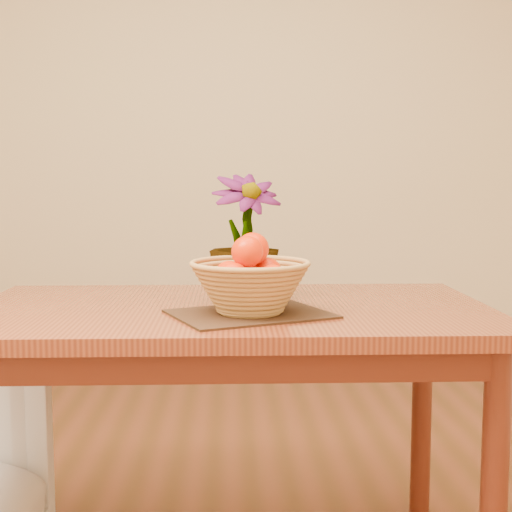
{
  "coord_description": "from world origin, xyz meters",
  "views": [
    {
      "loc": [
        -0.0,
        -1.61,
        1.09
      ],
      "look_at": [
        0.06,
        0.16,
        0.9
      ],
      "focal_mm": 50.0,
      "sensor_mm": 36.0,
      "label": 1
    }
  ],
  "objects": [
    {
      "name": "wall_back",
      "position": [
        0.0,
        2.25,
        1.35
      ],
      "size": [
        4.0,
        0.02,
        2.7
      ],
      "primitive_type": "cube",
      "color": "beige",
      "rests_on": "floor"
    },
    {
      "name": "table",
      "position": [
        0.0,
        0.3,
        0.66
      ],
      "size": [
        1.4,
        0.8,
        0.75
      ],
      "color": "brown",
      "rests_on": "floor"
    },
    {
      "name": "placemat",
      "position": [
        0.05,
        0.16,
        0.75
      ],
      "size": [
        0.46,
        0.41,
        0.01
      ],
      "primitive_type": "cube",
      "rotation": [
        0.0,
        0.0,
        0.4
      ],
      "color": "#381F14",
      "rests_on": "table"
    },
    {
      "name": "wicker_basket",
      "position": [
        0.05,
        0.16,
        0.82
      ],
      "size": [
        0.31,
        0.31,
        0.13
      ],
      "color": "#B4854B",
      "rests_on": "placemat"
    },
    {
      "name": "orange_pile",
      "position": [
        0.05,
        0.16,
        0.87
      ],
      "size": [
        0.18,
        0.19,
        0.15
      ],
      "rotation": [
        0.0,
        0.0,
        0.27
      ],
      "color": "red",
      "rests_on": "wicker_basket"
    },
    {
      "name": "potted_plant",
      "position": [
        0.04,
        0.38,
        0.93
      ],
      "size": [
        0.26,
        0.26,
        0.36
      ],
      "primitive_type": "imported",
      "rotation": [
        0.0,
        0.0,
        0.33
      ],
      "color": "#154212",
      "rests_on": "table"
    }
  ]
}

